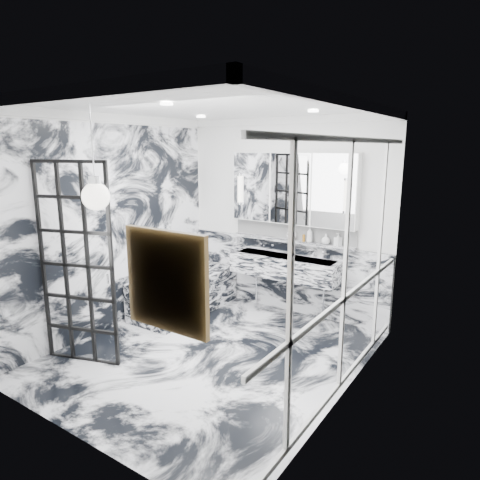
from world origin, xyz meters
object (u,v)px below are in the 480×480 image
Objects in this scene: bathtub at (184,292)px; trough_sink at (285,266)px; crittall_door at (76,265)px; mirror_cabinet at (292,189)px.

trough_sink is at bearing 26.48° from bathtub.
trough_sink is 0.97× the size of bathtub.
crittall_door is 1.36× the size of bathtub.
trough_sink is (1.27, 2.47, -0.39)m from crittall_door.
trough_sink is at bearing -90.00° from mirror_cabinet.
trough_sink is 1.10m from mirror_cabinet.
bathtub is at bearing -153.52° from trough_sink.
bathtub is (-0.05, 1.81, -0.85)m from crittall_door.
mirror_cabinet is (-0.00, 0.17, 1.09)m from trough_sink.
trough_sink is 0.84× the size of mirror_cabinet.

